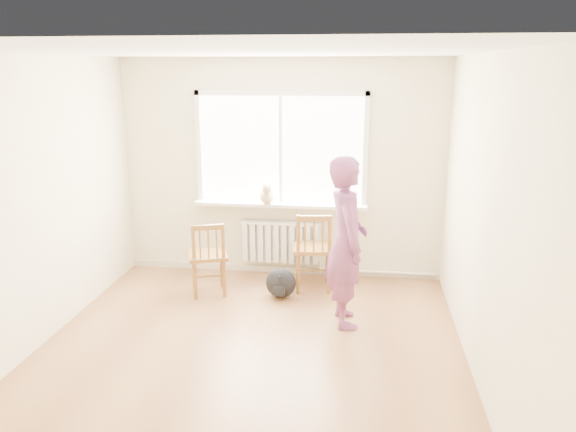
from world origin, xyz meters
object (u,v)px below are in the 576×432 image
(backpack, at_px, (281,283))
(person, at_px, (346,242))
(chair_right, at_px, (313,251))
(cat, at_px, (267,194))
(chair_left, at_px, (208,258))

(backpack, bearing_deg, person, -36.55)
(backpack, bearing_deg, chair_right, 39.62)
(person, xyz_separation_m, cat, (-1.01, 1.19, 0.20))
(chair_right, bearing_deg, person, 108.78)
(chair_left, xyz_separation_m, backpack, (0.84, 0.03, -0.27))
(chair_left, height_order, chair_right, chair_right)
(chair_right, relative_size, backpack, 2.72)
(chair_right, bearing_deg, chair_left, 7.87)
(cat, relative_size, backpack, 1.31)
(chair_left, distance_m, chair_right, 1.23)
(chair_left, height_order, cat, cat)
(chair_left, relative_size, cat, 1.93)
(person, height_order, cat, person)
(chair_left, xyz_separation_m, person, (1.59, -0.53, 0.43))
(chair_left, bearing_deg, backpack, 162.39)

